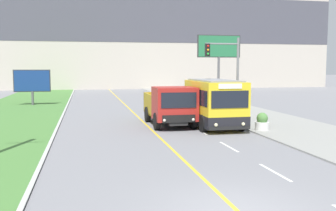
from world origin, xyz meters
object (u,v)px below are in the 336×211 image
traffic_light_mast (228,69)px  planter_round_second (232,113)px  planter_round_near (262,122)px  dump_truck (172,106)px  billboard_small (32,82)px  billboard_large (219,50)px  city_bus (214,104)px

traffic_light_mast → planter_round_second: 3.75m
planter_round_near → planter_round_second: bearing=90.2°
dump_truck → planter_round_near: 5.61m
billboard_small → billboard_large: bearing=-5.5°
billboard_large → billboard_small: size_ratio=2.00×
billboard_small → planter_round_second: size_ratio=3.47×
dump_truck → planter_round_near: bearing=-30.0°
billboard_small → planter_round_near: billboard_small is taller
planter_round_near → planter_round_second: planter_round_near is taller
city_bus → billboard_small: 21.38m
city_bus → planter_round_second: bearing=51.0°
traffic_light_mast → planter_round_near: bearing=-69.5°
traffic_light_mast → billboard_large: billboard_large is taller
dump_truck → planter_round_near: size_ratio=6.00×
planter_round_near → planter_round_second: size_ratio=1.02×
city_bus → planter_round_near: bearing=-40.5°
dump_truck → traffic_light_mast: (3.74, 0.10, 2.30)m
city_bus → traffic_light_mast: size_ratio=0.97×
billboard_large → city_bus: bearing=-110.1°
billboard_large → planter_round_second: billboard_large is taller
planter_round_second → billboard_large: bearing=75.1°
dump_truck → billboard_small: size_ratio=1.77×
billboard_small → planter_round_second: 20.86m
city_bus → billboard_small: size_ratio=1.57×
planter_round_near → planter_round_second: 4.75m
dump_truck → traffic_light_mast: traffic_light_mast is taller
billboard_large → planter_round_near: bearing=-100.9°
traffic_light_mast → billboard_large: 15.13m
dump_truck → billboard_large: (8.12, 14.46, 4.16)m
billboard_small → city_bus: bearing=-53.0°
planter_round_second → dump_truck: bearing=-157.7°
planter_round_near → billboard_small: bearing=128.5°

